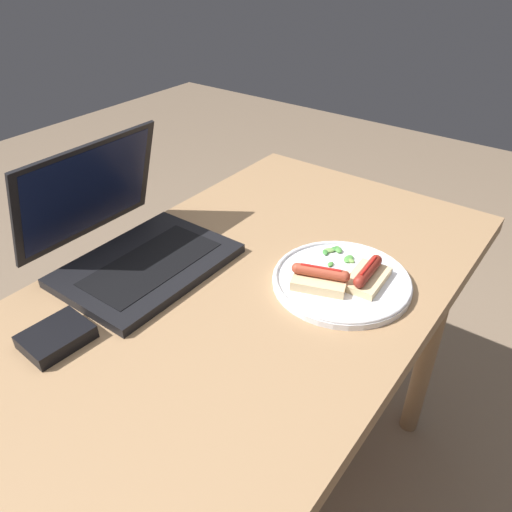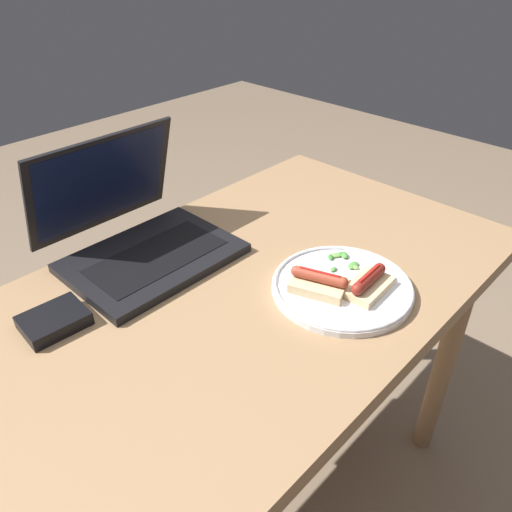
{
  "view_description": "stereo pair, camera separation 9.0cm",
  "coord_description": "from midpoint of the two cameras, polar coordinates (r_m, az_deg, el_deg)",
  "views": [
    {
      "loc": [
        -0.58,
        -0.46,
        1.28
      ],
      "look_at": [
        0.02,
        -0.01,
        0.78
      ],
      "focal_mm": 35.0,
      "sensor_mm": 36.0,
      "label": 1
    },
    {
      "loc": [
        -0.52,
        -0.53,
        1.28
      ],
      "look_at": [
        0.02,
        -0.01,
        0.78
      ],
      "focal_mm": 35.0,
      "sensor_mm": 36.0,
      "label": 2
    }
  ],
  "objects": [
    {
      "name": "ground_plane",
      "position": [
        1.48,
        -2.99,
        -26.26
      ],
      "size": [
        6.0,
        6.0,
        0.0
      ],
      "primitive_type": "plane",
      "color": "#75604C"
    },
    {
      "name": "laptop",
      "position": [
        1.01,
        -16.72,
        1.31
      ],
      "size": [
        0.32,
        0.3,
        0.23
      ],
      "color": "black",
      "rests_on": "desk"
    },
    {
      "name": "desk",
      "position": [
        0.99,
        -4.05,
        -7.9
      ],
      "size": [
        1.13,
        0.65,
        0.72
      ],
      "color": "#93704C",
      "rests_on": "ground_plane"
    },
    {
      "name": "sausage_toast_left",
      "position": [
        0.92,
        9.89,
        -2.31
      ],
      "size": [
        0.1,
        0.07,
        0.04
      ],
      "rotation": [
        0.0,
        0.0,
        0.06
      ],
      "color": "#D6B784",
      "rests_on": "plate"
    },
    {
      "name": "plate",
      "position": [
        0.93,
        7.04,
        -2.88
      ],
      "size": [
        0.26,
        0.26,
        0.02
      ],
      "color": "silver",
      "rests_on": "desk"
    },
    {
      "name": "sausage_toast_middle",
      "position": [
        0.91,
        4.51,
        -2.63
      ],
      "size": [
        0.09,
        0.11,
        0.04
      ],
      "rotation": [
        0.0,
        0.0,
        5.06
      ],
      "color": "#D6B784",
      "rests_on": "plate"
    },
    {
      "name": "salad_pile",
      "position": [
        1.0,
        6.84,
        0.14
      ],
      "size": [
        0.08,
        0.07,
        0.01
      ],
      "color": "#709E4C",
      "rests_on": "plate"
    },
    {
      "name": "external_drive",
      "position": [
        0.89,
        -24.64,
        -8.52
      ],
      "size": [
        0.11,
        0.09,
        0.02
      ],
      "rotation": [
        0.0,
        0.0,
        -0.06
      ],
      "color": "black",
      "rests_on": "desk"
    }
  ]
}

